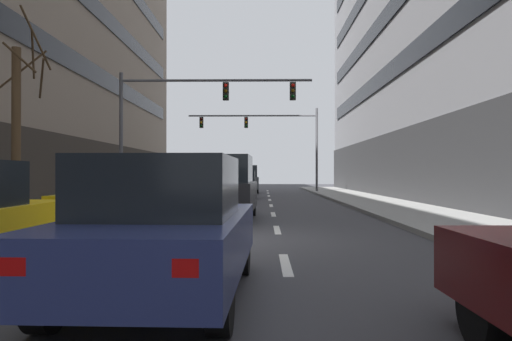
# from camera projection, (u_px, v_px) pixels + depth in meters

# --- Properties ---
(ground_plane) EXTENTS (120.00, 120.00, 0.00)m
(ground_plane) POSITION_uv_depth(u_px,v_px,m) (204.00, 240.00, 11.16)
(ground_plane) COLOR #38383D
(sidewalk_right) EXTENTS (3.61, 80.00, 0.14)m
(sidewalk_right) POSITION_uv_depth(u_px,v_px,m) (512.00, 237.00, 11.06)
(sidewalk_right) COLOR gray
(sidewalk_right) RESTS_ON ground
(lane_stripe_l1_s3) EXTENTS (0.16, 2.00, 0.01)m
(lane_stripe_l1_s3) POSITION_uv_depth(u_px,v_px,m) (81.00, 264.00, 8.19)
(lane_stripe_l1_s3) COLOR silver
(lane_stripe_l1_s3) RESTS_ON ground
(lane_stripe_l1_s4) EXTENTS (0.16, 2.00, 0.01)m
(lane_stripe_l1_s4) POSITION_uv_depth(u_px,v_px,m) (150.00, 229.00, 13.19)
(lane_stripe_l1_s4) COLOR silver
(lane_stripe_l1_s4) RESTS_ON ground
(lane_stripe_l1_s5) EXTENTS (0.16, 2.00, 0.01)m
(lane_stripe_l1_s5) POSITION_uv_depth(u_px,v_px,m) (181.00, 214.00, 18.18)
(lane_stripe_l1_s5) COLOR silver
(lane_stripe_l1_s5) RESTS_ON ground
(lane_stripe_l1_s6) EXTENTS (0.16, 2.00, 0.01)m
(lane_stripe_l1_s6) POSITION_uv_depth(u_px,v_px,m) (199.00, 205.00, 23.18)
(lane_stripe_l1_s6) COLOR silver
(lane_stripe_l1_s6) RESTS_ON ground
(lane_stripe_l1_s7) EXTENTS (0.16, 2.00, 0.01)m
(lane_stripe_l1_s7) POSITION_uv_depth(u_px,v_px,m) (210.00, 200.00, 28.18)
(lane_stripe_l1_s7) COLOR silver
(lane_stripe_l1_s7) RESTS_ON ground
(lane_stripe_l1_s8) EXTENTS (0.16, 2.00, 0.01)m
(lane_stripe_l1_s8) POSITION_uv_depth(u_px,v_px,m) (218.00, 196.00, 33.18)
(lane_stripe_l1_s8) COLOR silver
(lane_stripe_l1_s8) RESTS_ON ground
(lane_stripe_l1_s9) EXTENTS (0.16, 2.00, 0.01)m
(lane_stripe_l1_s9) POSITION_uv_depth(u_px,v_px,m) (224.00, 193.00, 38.18)
(lane_stripe_l1_s9) COLOR silver
(lane_stripe_l1_s9) RESTS_ON ground
(lane_stripe_l1_s10) EXTENTS (0.16, 2.00, 0.01)m
(lane_stripe_l1_s10) POSITION_uv_depth(u_px,v_px,m) (229.00, 191.00, 43.18)
(lane_stripe_l1_s10) COLOR silver
(lane_stripe_l1_s10) RESTS_ON ground
(lane_stripe_l2_s3) EXTENTS (0.16, 2.00, 0.01)m
(lane_stripe_l2_s3) POSITION_uv_depth(u_px,v_px,m) (286.00, 264.00, 8.14)
(lane_stripe_l2_s3) COLOR silver
(lane_stripe_l2_s3) RESTS_ON ground
(lane_stripe_l2_s4) EXTENTS (0.16, 2.00, 0.01)m
(lane_stripe_l2_s4) POSITION_uv_depth(u_px,v_px,m) (277.00, 230.00, 13.14)
(lane_stripe_l2_s4) COLOR silver
(lane_stripe_l2_s4) RESTS_ON ground
(lane_stripe_l2_s5) EXTENTS (0.16, 2.00, 0.01)m
(lane_stripe_l2_s5) POSITION_uv_depth(u_px,v_px,m) (273.00, 214.00, 18.14)
(lane_stripe_l2_s5) COLOR silver
(lane_stripe_l2_s5) RESTS_ON ground
(lane_stripe_l2_s6) EXTENTS (0.16, 2.00, 0.01)m
(lane_stripe_l2_s6) POSITION_uv_depth(u_px,v_px,m) (271.00, 205.00, 23.13)
(lane_stripe_l2_s6) COLOR silver
(lane_stripe_l2_s6) RESTS_ON ground
(lane_stripe_l2_s7) EXTENTS (0.16, 2.00, 0.01)m
(lane_stripe_l2_s7) POSITION_uv_depth(u_px,v_px,m) (270.00, 200.00, 28.13)
(lane_stripe_l2_s7) COLOR silver
(lane_stripe_l2_s7) RESTS_ON ground
(lane_stripe_l2_s8) EXTENTS (0.16, 2.00, 0.01)m
(lane_stripe_l2_s8) POSITION_uv_depth(u_px,v_px,m) (269.00, 196.00, 33.13)
(lane_stripe_l2_s8) COLOR silver
(lane_stripe_l2_s8) RESTS_ON ground
(lane_stripe_l2_s9) EXTENTS (0.16, 2.00, 0.01)m
(lane_stripe_l2_s9) POSITION_uv_depth(u_px,v_px,m) (268.00, 193.00, 38.13)
(lane_stripe_l2_s9) COLOR silver
(lane_stripe_l2_s9) RESTS_ON ground
(lane_stripe_l2_s10) EXTENTS (0.16, 2.00, 0.01)m
(lane_stripe_l2_s10) POSITION_uv_depth(u_px,v_px,m) (267.00, 191.00, 43.13)
(lane_stripe_l2_s10) COLOR silver
(lane_stripe_l2_s10) RESTS_ON ground
(car_driving_1) EXTENTS (1.87, 4.43, 1.66)m
(car_driving_1) POSITION_uv_depth(u_px,v_px,m) (241.00, 185.00, 29.88)
(car_driving_1) COLOR black
(car_driving_1) RESTS_ON ground
(car_driving_2) EXTENTS (1.93, 4.34, 2.08)m
(car_driving_2) POSITION_uv_depth(u_px,v_px,m) (226.00, 187.00, 16.18)
(car_driving_2) COLOR black
(car_driving_2) RESTS_ON ground
(car_driving_3) EXTENTS (1.89, 4.40, 2.12)m
(car_driving_3) POSITION_uv_depth(u_px,v_px,m) (247.00, 179.00, 38.43)
(car_driving_3) COLOR black
(car_driving_3) RESTS_ON ground
(car_driving_4) EXTENTS (2.00, 4.53, 1.68)m
(car_driving_4) POSITION_uv_depth(u_px,v_px,m) (164.00, 229.00, 5.92)
(car_driving_4) COLOR black
(car_driving_4) RESTS_ON ground
(taxi_driving_5) EXTENTS (1.80, 4.23, 1.75)m
(taxi_driving_5) POSITION_uv_depth(u_px,v_px,m) (104.00, 198.00, 14.29)
(taxi_driving_5) COLOR black
(taxi_driving_5) RESTS_ON ground
(taxi_driving_6) EXTENTS (2.04, 4.70, 1.94)m
(taxi_driving_6) POSITION_uv_depth(u_px,v_px,m) (205.00, 181.00, 40.91)
(taxi_driving_6) COLOR black
(taxi_driving_6) RESTS_ON ground
(traffic_signal_0) EXTENTS (9.15, 0.35, 6.15)m
(traffic_signal_0) POSITION_uv_depth(u_px,v_px,m) (189.00, 108.00, 23.64)
(traffic_signal_0) COLOR #4C4C51
(traffic_signal_0) RESTS_ON sidewalk_left
(traffic_signal_1) EXTENTS (9.99, 0.35, 6.41)m
(traffic_signal_1) POSITION_uv_depth(u_px,v_px,m) (271.00, 132.00, 38.51)
(traffic_signal_1) COLOR #4C4C51
(traffic_signal_1) RESTS_ON sidewalk_right
(street_tree_0) EXTENTS (2.03, 1.92, 6.40)m
(street_tree_0) POSITION_uv_depth(u_px,v_px,m) (18.00, 125.00, 15.76)
(street_tree_0) COLOR #4C3823
(street_tree_0) RESTS_ON sidewalk_left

